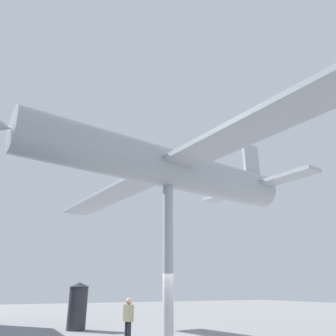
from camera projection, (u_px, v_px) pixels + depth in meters
support_pylon_central at (168, 261)px, 12.62m from camera, size 0.41×0.41×5.97m
suspended_airplane at (164, 167)px, 13.84m from camera, size 21.69×14.34×3.34m
visitor_person at (128, 317)px, 12.67m from camera, size 0.44×0.32×1.63m
info_kiosk at (78, 305)px, 16.83m from camera, size 1.08×1.08×2.29m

